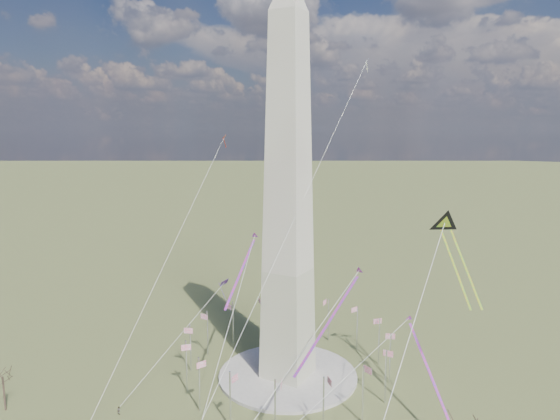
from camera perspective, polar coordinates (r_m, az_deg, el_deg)
The scene contains 13 objects.
ground at distance 137.18m, azimuth 0.90°, elevation -18.47°, with size 2000.00×2000.00×0.00m, color #575F2F.
plaza at distance 136.99m, azimuth 0.90°, elevation -18.32°, with size 36.00×36.00×0.80m, color #B3ACA4.
washington_monument at distance 122.44m, azimuth 0.96°, elevation 1.81°, with size 15.56×15.56×100.00m.
flagpole_ring at distance 133.95m, azimuth 0.91°, elevation -15.71°, with size 54.40×54.40×13.00m.
tree_far at distance 134.74m, azimuth -29.16°, elevation -16.09°, with size 7.03×7.03×12.31m.
person_west at distance 126.91m, azimuth -17.92°, elevation -20.94°, with size 0.88×0.69×1.82m, color gray.
kite_delta_black at distance 120.09m, azimuth 18.48°, elevation -1.95°, with size 15.35×20.26×17.34m.
kite_diamond_purple at distance 150.03m, azimuth -6.38°, elevation -8.61°, with size 2.42×3.56×10.48m.
kite_streamer_left at distance 106.28m, azimuth 6.79°, elevation -10.63°, with size 5.41×23.96×16.54m.
kite_streamer_mid at distance 121.85m, azimuth -4.02°, elevation -5.81°, with size 5.39×19.92×13.82m.
kite_streamer_right at distance 120.93m, azimuth 15.90°, elevation -15.33°, with size 14.53×17.76×14.89m.
kite_small_red at distance 169.90m, azimuth -6.37°, elevation 8.15°, with size 1.38×1.61×4.33m.
kite_small_white at distance 155.32m, azimuth 9.92°, elevation 16.32°, with size 1.34×1.43×4.00m.
Camera 1 is at (57.53, -106.90, 63.88)m, focal length 32.00 mm.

